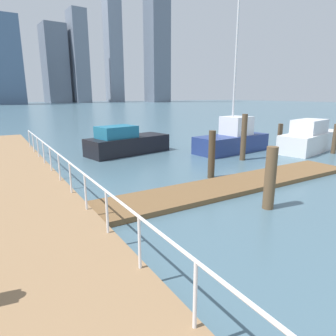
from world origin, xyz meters
TOP-DOWN VIEW (x-y plane):
  - ground_plane at (0.00, 20.00)m, footprint 300.00×300.00m
  - floating_dock at (2.88, 10.92)m, footprint 12.75×2.00m
  - boardwalk_railing at (-3.15, 8.91)m, footprint 0.06×27.88m
  - dock_piling_0 at (12.22, 16.15)m, footprint 0.33×0.33m
  - dock_piling_1 at (2.20, 8.64)m, footprint 0.36×0.36m
  - dock_piling_2 at (6.89, 14.42)m, footprint 0.31×0.31m
  - dock_piling_3 at (2.97, 12.46)m, footprint 0.30×0.30m
  - dock_piling_4 at (13.22, 12.82)m, footprint 0.28×0.28m
  - moored_boat_0 at (2.01, 19.60)m, footprint 5.57×2.91m
  - moored_boat_1 at (8.17, 16.63)m, footprint 5.38×2.51m
  - moored_boat_2 at (12.97, 14.25)m, footprint 6.63×3.19m
  - skyline_tower_3 at (3.87, 137.90)m, footprint 11.31×11.76m
  - skyline_tower_4 at (25.24, 153.09)m, footprint 10.73×12.35m
  - skyline_tower_5 at (35.40, 149.23)m, footprint 7.48×10.24m
  - skyline_tower_6 at (55.03, 155.10)m, footprint 7.51×9.66m
  - skyline_tower_7 at (72.01, 139.29)m, footprint 10.70×10.21m

SIDE VIEW (x-z plane):
  - ground_plane at x=0.00m, z-range 0.00..0.00m
  - floating_dock at x=2.88m, z-range 0.00..0.18m
  - moored_boat_0 at x=2.01m, z-range -0.19..1.59m
  - moored_boat_2 at x=12.97m, z-range -0.24..1.83m
  - moored_boat_1 at x=8.17m, z-range -4.21..5.86m
  - dock_piling_0 at x=12.22m, z-range 0.00..1.66m
  - dock_piling_4 at x=13.22m, z-range 0.00..1.86m
  - dock_piling_1 at x=2.20m, z-range 0.00..2.05m
  - dock_piling_3 at x=2.97m, z-range 0.00..2.11m
  - boardwalk_railing at x=-3.15m, z-range 0.70..1.78m
  - dock_piling_2 at x=6.89m, z-range 0.00..2.59m
  - skyline_tower_3 at x=3.87m, z-range 0.00..32.64m
  - skyline_tower_4 at x=25.24m, z-range 0.00..34.67m
  - skyline_tower_5 at x=35.40m, z-range 0.00..41.26m
  - skyline_tower_6 at x=55.03m, z-range 0.00..64.92m
  - skyline_tower_7 at x=72.01m, z-range 0.00..76.99m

